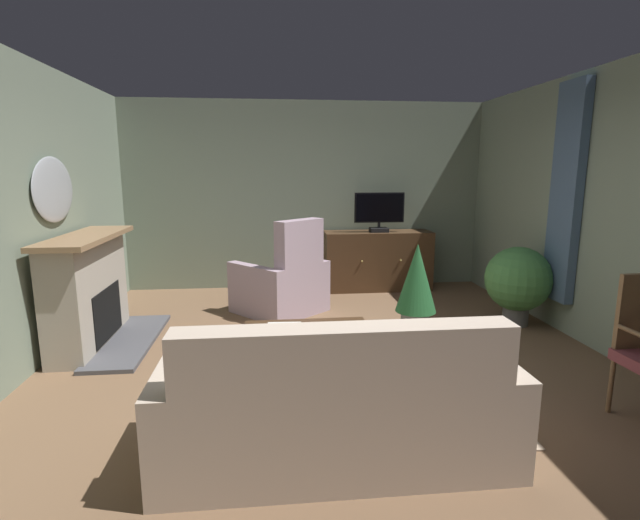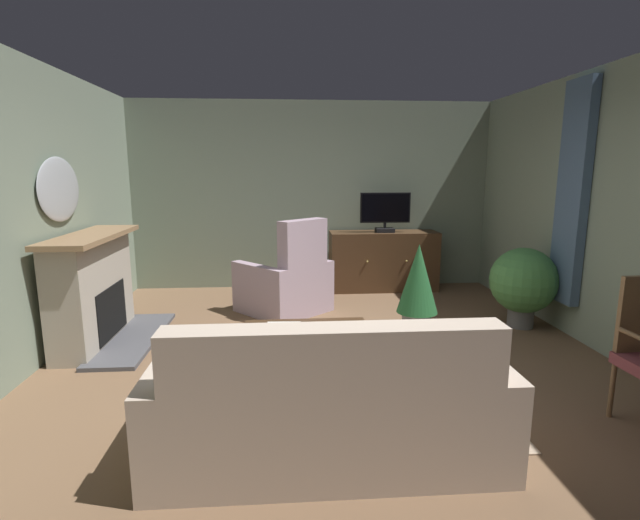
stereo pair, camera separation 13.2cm
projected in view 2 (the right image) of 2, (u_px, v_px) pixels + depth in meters
name	position (u px, v px, depth m)	size (l,w,h in m)	color
ground_plane	(335.00, 381.00, 4.07)	(5.87, 7.23, 0.04)	brown
wall_back	(312.00, 196.00, 7.10)	(5.87, 0.10, 2.74)	gray
curtain_panel_far	(572.00, 194.00, 4.93)	(0.10, 0.44, 2.31)	slate
rug_central	(350.00, 392.00, 3.81)	(2.17, 1.87, 0.01)	tan
fireplace	(95.00, 292.00, 4.85)	(0.82, 1.59, 1.13)	#4C4C51
wall_mirror_oval	(59.00, 189.00, 4.63)	(0.06, 0.87, 0.63)	#B2B7BF
tv_cabinet	(383.00, 262.00, 7.01)	(1.57, 0.53, 0.87)	#352315
television	(385.00, 211.00, 6.82)	(0.72, 0.20, 0.57)	black
coffee_table	(306.00, 333.00, 4.12)	(1.10, 0.57, 0.40)	#422B19
tv_remote	(311.00, 328.00, 4.10)	(0.17, 0.05, 0.02)	black
folded_newspaper	(284.00, 326.00, 4.18)	(0.30, 0.22, 0.01)	silver
sofa_floral	(330.00, 413.00, 2.86)	(2.13, 0.86, 0.95)	#C6B29E
armchair_beside_cabinet	(287.00, 284.00, 5.91)	(1.28, 1.28, 1.18)	#AD93A3
potted_plant_on_hearth_side	(523.00, 282.00, 5.32)	(0.73, 0.73, 0.91)	slate
potted_plant_small_fern_corner	(418.00, 291.00, 4.58)	(0.40, 0.40, 1.07)	slate
cat	(213.00, 346.00, 4.55)	(0.64, 0.28, 0.19)	#2D2D33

